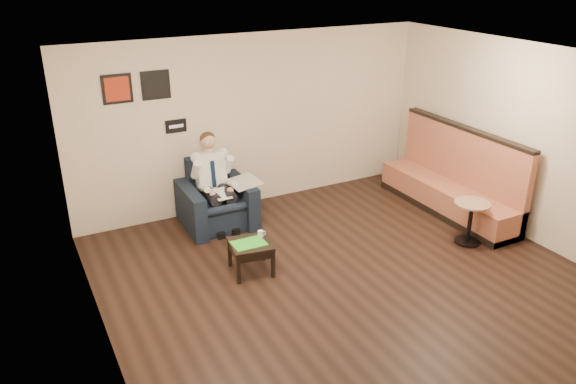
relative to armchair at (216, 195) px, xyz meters
name	(u,v)px	position (x,y,z in m)	size (l,w,h in m)	color
ground	(354,284)	(0.92, -2.42, -0.50)	(6.00, 6.00, 0.00)	black
wall_back	(254,121)	(0.92, 0.58, 0.90)	(6.00, 0.02, 2.80)	#F0E0C4
wall_left	(98,238)	(-2.08, -2.42, 0.90)	(0.02, 6.00, 2.80)	#F0E0C4
wall_right	(536,146)	(3.92, -2.42, 0.90)	(0.02, 6.00, 2.80)	#F0E0C4
ceiling	(366,64)	(0.92, -2.42, 2.30)	(6.00, 6.00, 0.02)	white
seating_sign	(176,126)	(-0.38, 0.56, 1.00)	(0.32, 0.02, 0.20)	black
art_print_left	(117,89)	(-1.18, 0.56, 1.65)	(0.42, 0.03, 0.42)	#B02D15
art_print_right	(156,85)	(-0.63, 0.56, 1.65)	(0.42, 0.03, 0.42)	black
armchair	(216,195)	(0.00, 0.00, 0.00)	(1.03, 1.03, 1.00)	black
seated_man	(219,187)	(0.00, -0.13, 0.18)	(0.65, 0.98, 1.37)	white
lap_papers	(222,194)	(0.00, -0.24, 0.11)	(0.23, 0.33, 0.01)	white
newspaper	(244,182)	(0.42, -0.11, 0.18)	(0.43, 0.54, 0.01)	silver
side_table	(251,257)	(-0.11, -1.52, -0.29)	(0.52, 0.52, 0.43)	black
green_folder	(249,243)	(-0.14, -1.53, -0.07)	(0.43, 0.30, 0.01)	#38D62A
coffee_mug	(260,234)	(0.07, -1.43, -0.03)	(0.08, 0.08, 0.09)	white
smartphone	(251,237)	(-0.04, -1.38, -0.07)	(0.13, 0.07, 0.01)	black
banquette	(450,172)	(3.51, -1.26, 0.18)	(0.64, 2.68, 1.37)	#AD5E43
cafe_table	(470,223)	(3.03, -2.24, -0.18)	(0.51, 0.51, 0.64)	#9F7A56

